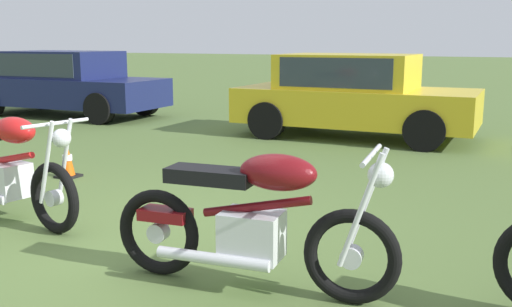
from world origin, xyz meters
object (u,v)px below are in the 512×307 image
Objects in this scene: motorcycle_red at (7,168)px; motorcycle_maroon at (253,221)px; traffic_cone at (67,161)px; car_navy at (65,80)px; car_yellow at (352,91)px.

motorcycle_red is 2.79m from motorcycle_maroon.
motorcycle_maroon is at bearing -28.08° from traffic_cone.
car_yellow is at bearing -1.81° from car_navy.
traffic_cone is (-2.17, -4.54, -0.59)m from car_yellow.
traffic_cone is at bearing -47.82° from car_navy.
motorcycle_maroon is at bearing -79.76° from car_yellow.
car_navy is at bearing 140.10° from motorcycle_red.
car_yellow is (6.58, 0.08, -0.00)m from car_navy.
motorcycle_red is 7.91m from car_navy.
car_navy is at bearing 179.01° from car_yellow.
motorcycle_red is 0.51× the size of car_yellow.
motorcycle_maroon is (2.77, -0.37, -0.01)m from motorcycle_red.
car_navy reaches higher than motorcycle_red.
motorcycle_red is 1.72m from traffic_cone.
motorcycle_maroon is 4.44× the size of traffic_cone.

